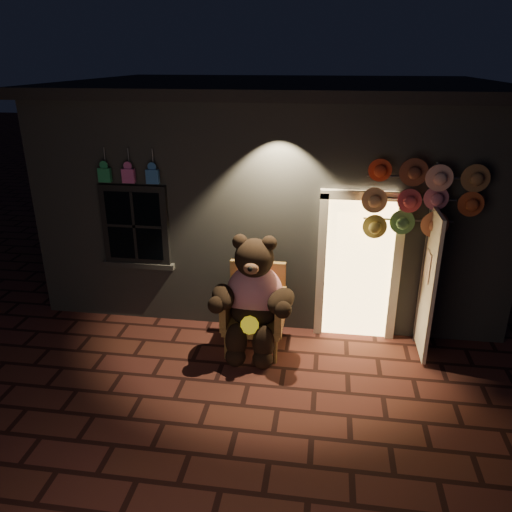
# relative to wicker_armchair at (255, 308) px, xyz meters

# --- Properties ---
(ground) EXTENTS (60.00, 60.00, 0.00)m
(ground) POSITION_rel_wicker_armchair_xyz_m (0.05, -0.95, -0.60)
(ground) COLOR #4D221D
(ground) RESTS_ON ground
(shop_building) EXTENTS (7.30, 5.95, 3.51)m
(shop_building) POSITION_rel_wicker_armchair_xyz_m (0.05, 3.04, 1.14)
(shop_building) COLOR slate
(shop_building) RESTS_ON ground
(wicker_armchair) EXTENTS (0.83, 0.75, 1.19)m
(wicker_armchair) POSITION_rel_wicker_armchair_xyz_m (0.00, 0.00, 0.00)
(wicker_armchair) COLOR #B08F44
(wicker_armchair) RESTS_ON ground
(teddy_bear) EXTENTS (1.24, 0.96, 1.70)m
(teddy_bear) POSITION_rel_wicker_armchair_xyz_m (-0.00, -0.15, 0.24)
(teddy_bear) COLOR #B81336
(teddy_bear) RESTS_ON ground
(hat_rack) EXTENTS (1.49, 0.22, 2.63)m
(hat_rack) POSITION_rel_wicker_armchair_xyz_m (2.08, 0.33, 1.53)
(hat_rack) COLOR #59595E
(hat_rack) RESTS_ON ground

